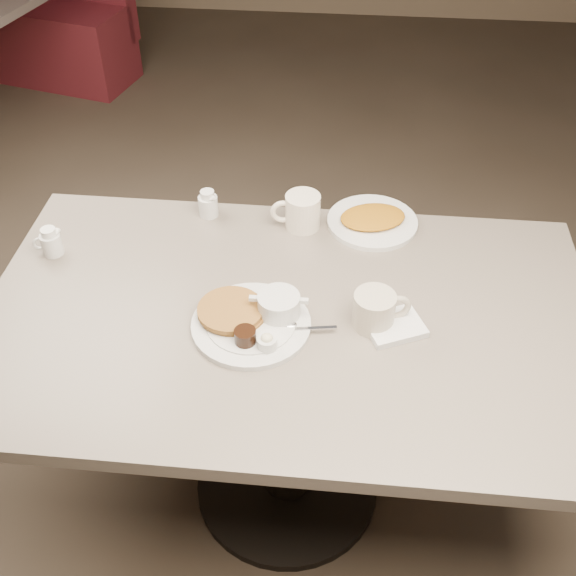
# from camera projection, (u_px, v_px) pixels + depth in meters

# --- Properties ---
(room) EXTENTS (7.04, 8.04, 2.84)m
(room) POSITION_uv_depth(u_px,v_px,m) (287.00, 57.00, 1.26)
(room) COLOR #4C3F33
(room) RESTS_ON ground
(diner_table) EXTENTS (1.50, 0.90, 0.75)m
(diner_table) POSITION_uv_depth(u_px,v_px,m) (287.00, 362.00, 1.81)
(diner_table) COLOR slate
(diner_table) RESTS_ON ground
(main_plate) EXTENTS (0.35, 0.29, 0.07)m
(main_plate) POSITION_uv_depth(u_px,v_px,m) (254.00, 318.00, 1.65)
(main_plate) COLOR silver
(main_plate) RESTS_ON diner_table
(coffee_mug_near) EXTENTS (0.15, 0.12, 0.09)m
(coffee_mug_near) POSITION_uv_depth(u_px,v_px,m) (376.00, 310.00, 1.64)
(coffee_mug_near) COLOR #B6AC98
(coffee_mug_near) RESTS_ON diner_table
(napkin) EXTENTS (0.16, 0.15, 0.02)m
(napkin) POSITION_uv_depth(u_px,v_px,m) (394.00, 326.00, 1.65)
(napkin) COLOR silver
(napkin) RESTS_ON diner_table
(coffee_mug_far) EXTENTS (0.15, 0.11, 0.10)m
(coffee_mug_far) POSITION_uv_depth(u_px,v_px,m) (301.00, 211.00, 1.93)
(coffee_mug_far) COLOR #F0E3CD
(coffee_mug_far) RESTS_ON diner_table
(creamer_left) EXTENTS (0.08, 0.06, 0.08)m
(creamer_left) POSITION_uv_depth(u_px,v_px,m) (51.00, 242.00, 1.85)
(creamer_left) COLOR white
(creamer_left) RESTS_ON diner_table
(creamer_right) EXTENTS (0.07, 0.08, 0.08)m
(creamer_right) POSITION_uv_depth(u_px,v_px,m) (208.00, 204.00, 1.98)
(creamer_right) COLOR silver
(creamer_right) RESTS_ON diner_table
(hash_plate) EXTENTS (0.32, 0.32, 0.04)m
(hash_plate) POSITION_uv_depth(u_px,v_px,m) (372.00, 220.00, 1.96)
(hash_plate) COLOR silver
(hash_plate) RESTS_ON diner_table
(booth_back_left) EXTENTS (1.39, 1.53, 1.12)m
(booth_back_left) POSITION_uv_depth(u_px,v_px,m) (32.00, 11.00, 4.10)
(booth_back_left) COLOR maroon
(booth_back_left) RESTS_ON ground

